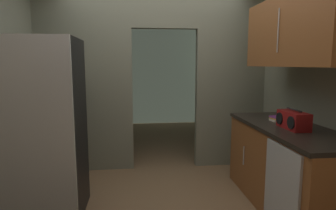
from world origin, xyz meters
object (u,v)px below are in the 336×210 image
object	(u,v)px
refrigerator	(39,129)
dishwasher	(281,193)
boombox	(293,120)
book_stack	(277,119)

from	to	relation	value
refrigerator	dishwasher	xyz separation A→B (m)	(2.20, -0.66, -0.47)
dishwasher	boombox	bearing A→B (deg)	52.14
book_stack	boombox	bearing A→B (deg)	-95.11
boombox	book_stack	world-z (taller)	boombox
refrigerator	book_stack	xyz separation A→B (m)	(2.53, 0.10, 0.03)
refrigerator	dishwasher	bearing A→B (deg)	-16.65
boombox	book_stack	bearing A→B (deg)	84.89
dishwasher	refrigerator	bearing A→B (deg)	163.35
dishwasher	boombox	world-z (taller)	boombox
dishwasher	book_stack	bearing A→B (deg)	66.51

